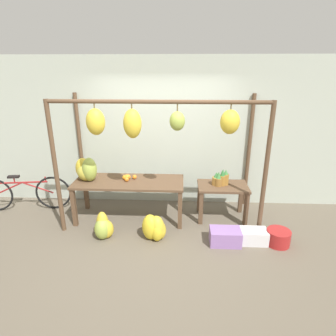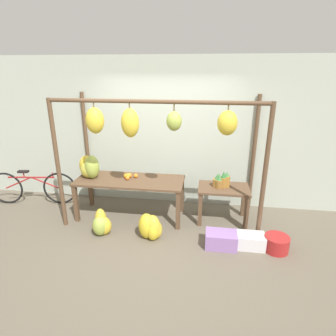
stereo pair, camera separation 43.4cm
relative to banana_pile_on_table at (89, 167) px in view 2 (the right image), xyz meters
The scene contains 14 objects.
ground_plane 1.74m from the banana_pile_on_table, 29.27° to the right, with size 20.00×20.00×0.00m, color #665B4C.
shop_wall_back 1.58m from the banana_pile_on_table, 29.72° to the left, with size 8.00×0.08×2.80m.
stall_awning 1.49m from the banana_pile_on_table, 14.14° to the right, with size 3.29×1.30×2.15m.
display_table_main 0.79m from the banana_pile_on_table, ahead, with size 1.90×0.73×0.72m.
display_table_side 2.42m from the banana_pile_on_table, ahead, with size 0.87×0.57×0.64m.
banana_pile_on_table is the anchor object (origin of this frame).
orange_pile 0.73m from the banana_pile_on_table, ahead, with size 0.25×0.20×0.09m.
pineapple_cluster 2.34m from the banana_pile_on_table, ahead, with size 0.29×0.18×0.30m.
banana_pile_ground_left 1.07m from the banana_pile_on_table, 57.48° to the right, with size 0.34×0.36×0.44m.
banana_pile_ground_right 1.59m from the banana_pile_on_table, 28.48° to the right, with size 0.46×0.38×0.42m.
fruit_crate_white 2.58m from the banana_pile_on_table, 17.65° to the right, with size 0.47×0.30×0.24m.
blue_bucket 3.33m from the banana_pile_on_table, 12.83° to the right, with size 0.36×0.36×0.24m.
parked_bicycle 1.44m from the banana_pile_on_table, behind, with size 1.71×0.27×0.70m.
fruit_crate_purple 2.97m from the banana_pile_on_table, 13.96° to the right, with size 0.42×0.27×0.22m.
Camera 2 is at (0.77, -3.72, 2.57)m, focal length 30.00 mm.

